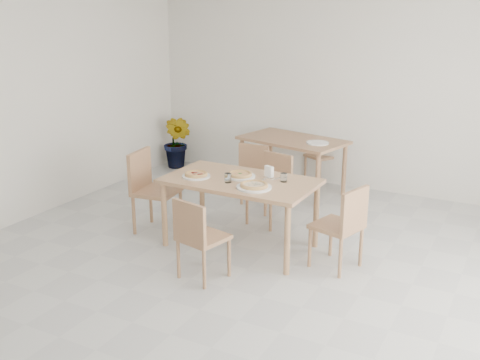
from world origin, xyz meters
The scene contains 21 objects.
main_table centered at (-0.33, 0.90, 0.67)m, with size 1.57×0.90×0.75m.
chair_south centered at (-0.30, 0.02, 0.46)m, with size 0.47×0.47×0.80m.
chair_north centered at (-0.33, 1.71, 0.48)m, with size 0.48×0.48×0.82m.
chair_west centered at (-1.46, 0.84, 0.54)m, with size 0.52×0.52×0.93m.
chair_east centered at (0.81, 0.88, 0.49)m, with size 0.51×0.51×0.84m.
plate_margherita centered at (-0.37, 0.97, 0.76)m, with size 0.33×0.33×0.02m, color white.
plate_mushroom centered at (-0.07, 0.71, 0.76)m, with size 0.35×0.35×0.02m, color white.
plate_pepperoni centered at (-0.78, 0.76, 0.76)m, with size 0.30×0.30×0.02m, color white.
pizza_margherita centered at (-0.37, 0.97, 0.78)m, with size 0.33×0.33×0.03m.
pizza_mushroom centered at (-0.07, 0.71, 0.78)m, with size 0.37×0.37×0.03m.
pizza_pepperoni centered at (-0.78, 0.76, 0.78)m, with size 0.30×0.30×0.03m.
tumbler_a centered at (-0.39, 0.75, 0.80)m, with size 0.07×0.07×0.09m, color white.
tumbler_b centered at (0.10, 1.04, 0.79)m, with size 0.07×0.07×0.09m, color white.
napkin_holder centered at (-0.09, 1.09, 0.81)m, with size 0.12×0.09×0.13m.
fork_a centered at (-0.10, 1.04, 0.75)m, with size 0.02×0.18×0.01m, color silver.
fork_b centered at (0.01, 1.11, 0.75)m, with size 0.02×0.18×0.01m, color silver.
second_table centered at (-0.58, 2.90, 0.66)m, with size 1.54×1.08×0.75m.
chair_back_s centered at (-0.77, 2.19, 0.48)m, with size 0.42×0.42×0.82m.
chair_back_n centered at (-0.35, 3.59, 0.44)m, with size 0.51×0.51×0.77m.
plate_empty centered at (-0.19, 2.79, 0.76)m, with size 0.29×0.29×0.02m, color white.
potted_plant centered at (-2.65, 3.15, 0.42)m, with size 0.46×0.37×0.84m, color #226B20.
Camera 1 is at (2.30, -4.01, 2.46)m, focal length 42.00 mm.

